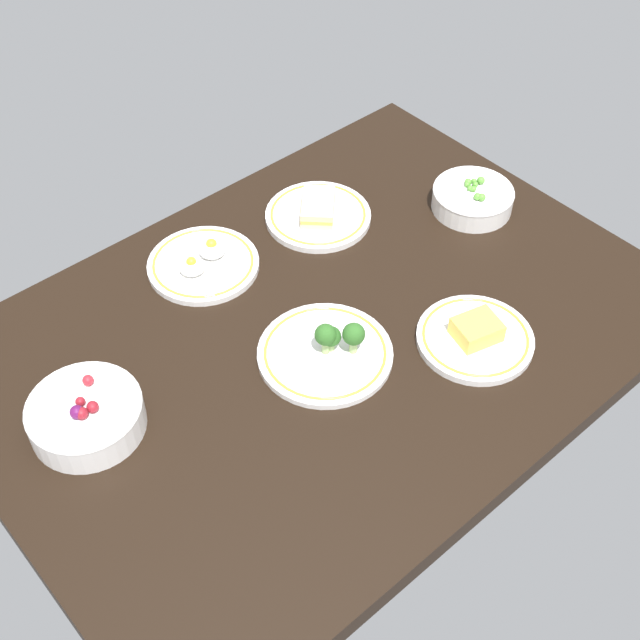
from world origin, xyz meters
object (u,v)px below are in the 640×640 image
Objects in this scene: bowl_peas at (473,198)px; plate_eggs at (203,263)px; bowl_berries at (86,415)px; plate_sandwich at (318,214)px; plate_cheese at (475,337)px; plate_broccoli at (327,350)px.

bowl_peas reaches higher than plate_eggs.
bowl_berries is 0.87× the size of plate_sandwich.
plate_broccoli is (20.93, -14.02, 0.19)cm from plate_cheese.
bowl_peas is at bearing -137.17° from plate_cheese.
bowl_berries is 84.66cm from bowl_peas.
bowl_peas is 0.78× the size of plate_eggs.
bowl_berries is 39.75cm from plate_broccoli.
plate_cheese is 0.88× the size of plate_broccoli.
bowl_peas reaches higher than plate_sandwich.
bowl_peas reaches higher than plate_cheese.
bowl_berries reaches higher than plate_eggs.
bowl_berries is at bearing -25.19° from plate_cheese.
bowl_berries reaches higher than plate_cheese.
bowl_berries is 0.79× the size of plate_broccoli.
plate_cheese is 41.81cm from plate_sandwich.
bowl_berries is 0.90× the size of plate_cheese.
plate_broccoli is 1.42× the size of bowl_peas.
plate_cheese is 0.97× the size of plate_eggs.
plate_broccoli reaches higher than plate_sandwich.
plate_broccoli is at bearing 95.06° from plate_eggs.
plate_sandwich is at bearing -128.63° from plate_broccoli.
plate_cheese is 25.19cm from plate_broccoli.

